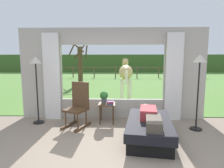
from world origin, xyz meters
name	(u,v)px	position (x,y,z in m)	size (l,w,h in m)	color
ground_plane	(109,159)	(0.00, 0.00, 0.00)	(12.00, 12.00, 0.00)	gray
back_wall_with_window	(112,75)	(0.00, 2.26, 1.25)	(5.20, 0.12, 2.55)	#ADA599
curtain_panel_left	(52,77)	(-1.69, 2.12, 1.20)	(0.44, 0.10, 2.40)	silver
curtain_panel_right	(174,77)	(1.69, 2.12, 1.20)	(0.44, 0.10, 2.40)	silver
outdoor_pasture_lawn	(115,79)	(0.00, 13.16, 0.01)	(36.00, 21.68, 0.02)	#568438
distant_hill_ridge	(116,63)	(0.00, 23.00, 1.20)	(36.00, 2.00, 2.40)	#3E5E29
recliner_sofa	(149,129)	(0.81, 0.83, 0.22)	(1.14, 1.82, 0.42)	black
reclining_person	(150,116)	(0.81, 0.78, 0.52)	(0.43, 1.44, 0.22)	#B23338
rocking_chair	(78,105)	(-0.85, 1.57, 0.55)	(0.69, 0.81, 1.12)	#4C331E
side_table	(107,107)	(-0.14, 1.83, 0.43)	(0.44, 0.44, 0.52)	#4C331E
potted_plant	(104,96)	(-0.22, 1.89, 0.70)	(0.22, 0.22, 0.32)	#4C5156
book_stack	(110,103)	(-0.05, 1.77, 0.56)	(0.19, 0.17, 0.07)	#23478C
floor_lamp_left	(36,70)	(-1.97, 1.75, 1.42)	(0.32, 0.32, 1.76)	black
floor_lamp_right	(199,70)	(2.04, 1.39, 1.45)	(0.32, 0.32, 1.80)	black
horse	(126,73)	(0.49, 4.67, 1.16)	(0.56, 1.81, 1.73)	tan
pasture_tree	(80,63)	(-2.37, 9.40, 1.44)	(1.33, 1.38, 3.01)	#4C3823
pasture_fence_line	(116,70)	(0.00, 14.16, 0.74)	(16.10, 0.10, 1.10)	brown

